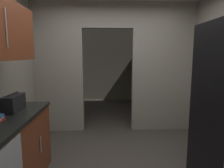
# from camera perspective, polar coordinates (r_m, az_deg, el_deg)

# --- Properties ---
(kitchen_partition) EXTENTS (3.26, 0.12, 2.60)m
(kitchen_partition) POSITION_cam_1_polar(r_m,az_deg,el_deg) (3.98, 1.37, 5.87)
(kitchen_partition) COLOR #9E998C
(kitchen_partition) RESTS_ON ground
(adjoining_room_shell) EXTENTS (3.26, 2.87, 2.60)m
(adjoining_room_shell) POSITION_cam_1_polar(r_m,az_deg,el_deg) (5.90, -0.26, 5.86)
(adjoining_room_shell) COLOR gray
(adjoining_room_shell) RESTS_ON ground
(boombox) EXTENTS (0.15, 0.35, 0.22)m
(boombox) POSITION_cam_1_polar(r_m,az_deg,el_deg) (2.58, -26.91, -5.01)
(boombox) COLOR black
(boombox) RESTS_ON lower_cabinet_run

